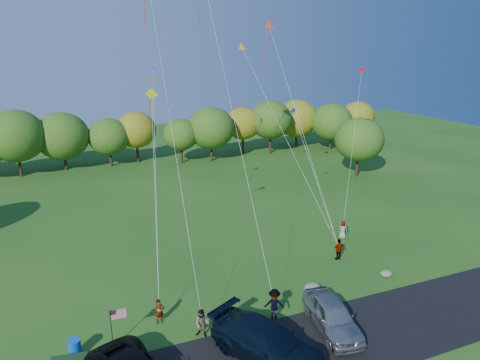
{
  "coord_description": "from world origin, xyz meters",
  "views": [
    {
      "loc": [
        -9.14,
        -20.54,
        15.58
      ],
      "look_at": [
        1.61,
        6.0,
        6.71
      ],
      "focal_mm": 32.0,
      "sensor_mm": 36.0,
      "label": 1
    }
  ],
  "objects_px": {
    "minivan_navy": "(268,344)",
    "flyer_d": "(339,249)",
    "flyer_c": "(274,304)",
    "flyer_b": "(202,323)",
    "flyer_a": "(159,311)",
    "minivan_silver": "(332,315)",
    "flyer_e": "(343,230)",
    "trash_barrel": "(75,348)"
  },
  "relations": [
    {
      "from": "minivan_navy",
      "to": "flyer_e",
      "type": "distance_m",
      "value": 16.61
    },
    {
      "from": "minivan_navy",
      "to": "flyer_a",
      "type": "relative_size",
      "value": 4.32
    },
    {
      "from": "flyer_c",
      "to": "trash_barrel",
      "type": "height_order",
      "value": "flyer_c"
    },
    {
      "from": "minivan_navy",
      "to": "flyer_b",
      "type": "height_order",
      "value": "minivan_navy"
    },
    {
      "from": "minivan_navy",
      "to": "flyer_e",
      "type": "height_order",
      "value": "minivan_navy"
    },
    {
      "from": "flyer_b",
      "to": "flyer_c",
      "type": "xyz_separation_m",
      "value": [
        4.49,
        0.0,
        0.13
      ]
    },
    {
      "from": "minivan_navy",
      "to": "trash_barrel",
      "type": "xyz_separation_m",
      "value": [
        -9.27,
        4.05,
        -0.51
      ]
    },
    {
      "from": "flyer_d",
      "to": "trash_barrel",
      "type": "distance_m",
      "value": 19.52
    },
    {
      "from": "flyer_c",
      "to": "flyer_d",
      "type": "height_order",
      "value": "flyer_c"
    },
    {
      "from": "minivan_navy",
      "to": "flyer_a",
      "type": "height_order",
      "value": "minivan_navy"
    },
    {
      "from": "minivan_navy",
      "to": "flyer_b",
      "type": "relative_size",
      "value": 3.9
    },
    {
      "from": "minivan_navy",
      "to": "trash_barrel",
      "type": "distance_m",
      "value": 10.13
    },
    {
      "from": "flyer_c",
      "to": "trash_barrel",
      "type": "bearing_deg",
      "value": 21.24
    },
    {
      "from": "flyer_a",
      "to": "trash_barrel",
      "type": "bearing_deg",
      "value": -171.79
    },
    {
      "from": "flyer_c",
      "to": "flyer_e",
      "type": "height_order",
      "value": "flyer_c"
    },
    {
      "from": "flyer_d",
      "to": "trash_barrel",
      "type": "height_order",
      "value": "flyer_d"
    },
    {
      "from": "minivan_silver",
      "to": "flyer_c",
      "type": "distance_m",
      "value": 3.42
    },
    {
      "from": "minivan_silver",
      "to": "trash_barrel",
      "type": "bearing_deg",
      "value": 176.11
    },
    {
      "from": "flyer_b",
      "to": "flyer_e",
      "type": "distance_m",
      "value": 16.93
    },
    {
      "from": "minivan_navy",
      "to": "flyer_d",
      "type": "height_order",
      "value": "minivan_navy"
    },
    {
      "from": "flyer_b",
      "to": "flyer_c",
      "type": "distance_m",
      "value": 4.5
    },
    {
      "from": "minivan_silver",
      "to": "flyer_d",
      "type": "xyz_separation_m",
      "value": [
        5.3,
        7.08,
        -0.08
      ]
    },
    {
      "from": "flyer_a",
      "to": "flyer_c",
      "type": "bearing_deg",
      "value": -24.69
    },
    {
      "from": "trash_barrel",
      "to": "flyer_b",
      "type": "bearing_deg",
      "value": -7.93
    },
    {
      "from": "minivan_navy",
      "to": "flyer_e",
      "type": "xyz_separation_m",
      "value": [
        12.39,
        11.07,
        -0.23
      ]
    },
    {
      "from": "flyer_a",
      "to": "flyer_d",
      "type": "height_order",
      "value": "flyer_d"
    },
    {
      "from": "minivan_navy",
      "to": "flyer_d",
      "type": "distance_m",
      "value": 12.67
    },
    {
      "from": "minivan_navy",
      "to": "minivan_silver",
      "type": "xyz_separation_m",
      "value": [
        4.54,
        0.9,
        -0.08
      ]
    },
    {
      "from": "flyer_a",
      "to": "trash_barrel",
      "type": "height_order",
      "value": "flyer_a"
    },
    {
      "from": "flyer_c",
      "to": "minivan_navy",
      "type": "bearing_deg",
      "value": 84.18
    },
    {
      "from": "flyer_a",
      "to": "trash_barrel",
      "type": "distance_m",
      "value": 4.9
    },
    {
      "from": "flyer_c",
      "to": "flyer_d",
      "type": "relative_size",
      "value": 1.13
    },
    {
      "from": "flyer_a",
      "to": "minivan_navy",
      "type": "bearing_deg",
      "value": -55.54
    },
    {
      "from": "minivan_silver",
      "to": "flyer_d",
      "type": "bearing_deg",
      "value": 62.11
    },
    {
      "from": "flyer_d",
      "to": "trash_barrel",
      "type": "relative_size",
      "value": 1.71
    },
    {
      "from": "minivan_silver",
      "to": "flyer_e",
      "type": "distance_m",
      "value": 12.85
    },
    {
      "from": "flyer_a",
      "to": "minivan_silver",
      "type": "bearing_deg",
      "value": -31.97
    },
    {
      "from": "trash_barrel",
      "to": "minivan_silver",
      "type": "bearing_deg",
      "value": -12.84
    },
    {
      "from": "flyer_b",
      "to": "trash_barrel",
      "type": "bearing_deg",
      "value": -152.22
    },
    {
      "from": "minivan_silver",
      "to": "minivan_navy",
      "type": "bearing_deg",
      "value": -159.83
    },
    {
      "from": "flyer_a",
      "to": "flyer_d",
      "type": "bearing_deg",
      "value": 4.42
    },
    {
      "from": "flyer_b",
      "to": "flyer_d",
      "type": "bearing_deg",
      "value": 57.12
    }
  ]
}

